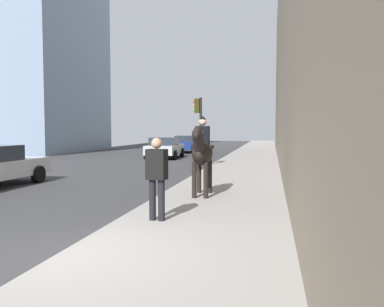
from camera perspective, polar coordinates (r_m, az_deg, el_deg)
name	(u,v)px	position (r m, az deg, el deg)	size (l,w,h in m)	color
sidewalk_slab	(173,264)	(5.85, -2.83, -15.76)	(120.00, 3.55, 0.12)	gray
mounted_horse_near	(202,152)	(10.92, 1.47, 0.23)	(2.15, 0.62, 2.25)	black
pedestrian_greeting	(157,173)	(8.02, -5.16, -2.89)	(0.31, 0.43, 1.70)	black
car_mid_lane	(165,147)	(26.66, -4.00, 0.89)	(4.31, 2.25, 1.44)	#B7BABF
car_far_lane	(185,144)	(33.25, -0.96, 1.44)	(3.91, 2.11, 1.44)	navy
traffic_light_near_curb	(199,121)	(19.23, 1.01, 4.74)	(0.20, 0.44, 3.54)	black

